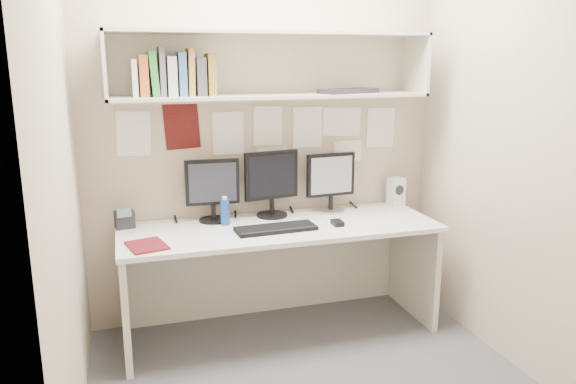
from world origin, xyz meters
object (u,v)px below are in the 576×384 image
object	(u,v)px
monitor_left	(212,187)
speaker	(396,191)
monitor_center	(272,181)
keyboard	(276,229)
maroon_notebook	(147,246)
desk_phone	(125,219)
monitor_right	(331,179)
desk	(280,279)

from	to	relation	value
monitor_left	speaker	distance (m)	1.33
monitor_center	keyboard	distance (m)	0.40
maroon_notebook	desk_phone	bearing A→B (deg)	91.51
monitor_right	maroon_notebook	size ratio (longest dim) A/B	1.68
monitor_center	maroon_notebook	size ratio (longest dim) A/B	1.83
keyboard	maroon_notebook	distance (m)	0.78
monitor_center	desk_phone	bearing A→B (deg)	169.68
desk	speaker	bearing A→B (deg)	14.41
monitor_center	monitor_right	world-z (taller)	monitor_center
monitor_left	maroon_notebook	bearing A→B (deg)	-134.88
speaker	maroon_notebook	size ratio (longest dim) A/B	0.83
monitor_left	keyboard	size ratio (longest dim) A/B	0.81
monitor_left	desk_phone	xyz separation A→B (m)	(-0.55, 0.00, -0.17)
monitor_left	monitor_center	world-z (taller)	monitor_center
monitor_center	speaker	distance (m)	0.94
monitor_left	speaker	bearing A→B (deg)	3.30
keyboard	desk_phone	world-z (taller)	desk_phone
monitor_right	desk_phone	xyz separation A→B (m)	(-1.37, 0.00, -0.17)
keyboard	desk_phone	bearing A→B (deg)	156.63
monitor_right	keyboard	size ratio (longest dim) A/B	0.81
desk	monitor_right	bearing A→B (deg)	27.15
monitor_center	maroon_notebook	world-z (taller)	monitor_center
monitor_left	monitor_center	xyz separation A→B (m)	(0.39, -0.00, 0.02)
monitor_left	monitor_right	bearing A→B (deg)	2.35
desk_phone	keyboard	bearing A→B (deg)	-29.25
maroon_notebook	desk	bearing A→B (deg)	-0.39
monitor_left	monitor_right	distance (m)	0.81
monitor_right	maroon_notebook	distance (m)	1.34
desk_phone	speaker	bearing A→B (deg)	-8.26
keyboard	desk_phone	distance (m)	0.95
speaker	maroon_notebook	distance (m)	1.82
monitor_right	keyboard	xyz separation A→B (m)	(-0.48, -0.33, -0.21)
monitor_left	monitor_center	distance (m)	0.39
monitor_center	speaker	xyz separation A→B (m)	(0.93, 0.02, -0.14)
desk_phone	desk	bearing A→B (deg)	-22.14
monitor_center	speaker	size ratio (longest dim) A/B	2.19
monitor_center	keyboard	world-z (taller)	monitor_center
desk	monitor_right	world-z (taller)	monitor_right
desk	speaker	xyz separation A→B (m)	(0.94, 0.24, 0.46)
keyboard	desk	bearing A→B (deg)	60.15
maroon_notebook	monitor_left	bearing A→B (deg)	29.36
monitor_left	speaker	xyz separation A→B (m)	(1.33, 0.02, -0.12)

